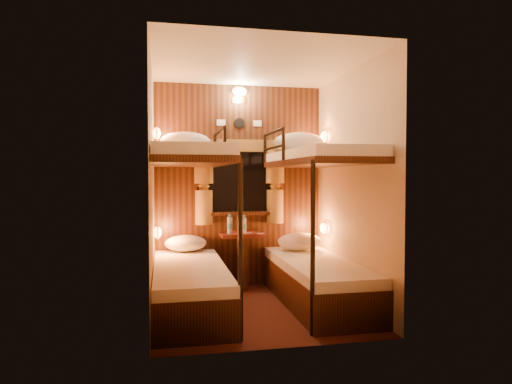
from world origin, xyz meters
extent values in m
plane|color=#35140E|center=(0.00, 0.00, 0.00)|extent=(2.10, 2.10, 0.00)
plane|color=silver|center=(0.00, 0.00, 2.40)|extent=(2.10, 2.10, 0.00)
plane|color=#C6B293|center=(0.00, 1.05, 1.20)|extent=(2.40, 0.00, 2.40)
plane|color=#C6B293|center=(0.00, -1.05, 1.20)|extent=(2.40, 0.00, 2.40)
plane|color=#C6B293|center=(-1.00, 0.00, 1.20)|extent=(0.00, 2.40, 2.40)
plane|color=#C6B293|center=(1.00, 0.00, 1.20)|extent=(0.00, 2.40, 2.40)
cube|color=black|center=(0.00, 1.04, 1.20)|extent=(2.00, 0.03, 2.40)
cube|color=black|center=(-0.65, 0.07, 0.17)|extent=(0.70, 1.90, 0.35)
cube|color=white|center=(-0.65, 0.07, 0.40)|extent=(0.68, 1.88, 0.10)
cube|color=black|center=(-0.65, 0.07, 1.45)|extent=(0.70, 1.90, 0.06)
cube|color=white|center=(-0.65, 0.07, 1.53)|extent=(0.68, 1.88, 0.10)
cylinder|color=black|center=(-0.30, -0.83, 0.72)|extent=(0.04, 0.04, 1.45)
cylinder|color=black|center=(-0.30, 0.95, 1.64)|extent=(0.04, 0.04, 0.32)
cylinder|color=black|center=(-0.30, 0.10, 1.64)|extent=(0.04, 0.04, 0.32)
cylinder|color=black|center=(-0.30, 0.53, 1.80)|extent=(0.04, 0.85, 0.04)
cylinder|color=black|center=(-0.30, 0.53, 1.63)|extent=(0.03, 0.85, 0.03)
cube|color=black|center=(0.65, 0.07, 0.17)|extent=(0.70, 1.90, 0.35)
cube|color=white|center=(0.65, 0.07, 0.40)|extent=(0.68, 1.88, 0.10)
cube|color=black|center=(0.65, 0.07, 1.45)|extent=(0.70, 1.90, 0.06)
cube|color=white|center=(0.65, 0.07, 1.53)|extent=(0.68, 1.88, 0.10)
cylinder|color=black|center=(0.30, -0.83, 0.72)|extent=(0.04, 0.04, 1.45)
cylinder|color=black|center=(0.30, 0.95, 1.64)|extent=(0.04, 0.04, 0.32)
cylinder|color=black|center=(0.30, 0.10, 1.64)|extent=(0.04, 0.04, 0.32)
cylinder|color=black|center=(0.30, 0.53, 1.80)|extent=(0.04, 0.85, 0.04)
cylinder|color=black|center=(0.30, 0.53, 1.63)|extent=(0.03, 0.85, 0.03)
cube|color=black|center=(0.00, 1.02, 1.25)|extent=(0.98, 0.02, 0.78)
cube|color=black|center=(0.00, 1.01, 1.25)|extent=(0.90, 0.01, 0.70)
cube|color=black|center=(0.00, 0.97, 0.87)|extent=(1.00, 0.12, 0.04)
cube|color=olive|center=(0.00, 0.98, 1.68)|extent=(1.10, 0.06, 0.14)
cylinder|color=olive|center=(-0.43, 0.97, 1.43)|extent=(0.22, 0.22, 0.40)
cylinder|color=olive|center=(-0.43, 0.97, 1.20)|extent=(0.11, 0.11, 0.12)
cylinder|color=olive|center=(-0.43, 0.97, 0.95)|extent=(0.20, 0.20, 0.40)
torus|color=#B18C33|center=(-0.43, 0.97, 1.20)|extent=(0.14, 0.14, 0.02)
cylinder|color=olive|center=(0.43, 0.97, 1.43)|extent=(0.22, 0.22, 0.40)
cylinder|color=olive|center=(0.43, 0.97, 1.20)|extent=(0.11, 0.11, 0.12)
cylinder|color=olive|center=(0.43, 0.97, 0.95)|extent=(0.20, 0.20, 0.40)
torus|color=#B18C33|center=(0.43, 0.97, 1.20)|extent=(0.14, 0.14, 0.02)
cylinder|color=black|center=(0.00, 1.02, 1.95)|extent=(0.12, 0.02, 0.12)
cube|color=silver|center=(-0.22, 1.02, 1.95)|extent=(0.10, 0.01, 0.07)
cube|color=silver|center=(0.22, 1.02, 1.95)|extent=(0.10, 0.01, 0.07)
cube|color=#B18C33|center=(0.00, 1.02, 2.22)|extent=(0.18, 0.01, 0.08)
ellipsoid|color=#FFCC8C|center=(0.00, 1.00, 2.32)|extent=(0.18, 0.09, 0.11)
ellipsoid|color=orange|center=(-0.96, 0.70, 0.70)|extent=(0.08, 0.20, 0.13)
torus|color=#B18C33|center=(-0.96, 0.70, 0.70)|extent=(0.02, 0.17, 0.17)
ellipsoid|color=orange|center=(-0.96, 0.70, 1.78)|extent=(0.08, 0.20, 0.13)
torus|color=#B18C33|center=(-0.96, 0.70, 1.78)|extent=(0.02, 0.17, 0.17)
ellipsoid|color=orange|center=(0.96, 0.70, 0.70)|extent=(0.08, 0.20, 0.13)
torus|color=#B18C33|center=(0.96, 0.70, 0.70)|extent=(0.02, 0.17, 0.17)
ellipsoid|color=orange|center=(0.96, 0.70, 1.78)|extent=(0.08, 0.20, 0.13)
torus|color=#B18C33|center=(0.96, 0.70, 1.78)|extent=(0.02, 0.17, 0.17)
cube|color=#5B2014|center=(0.00, 0.85, 0.63)|extent=(0.50, 0.34, 0.04)
cube|color=black|center=(0.00, 0.85, 0.30)|extent=(0.08, 0.30, 0.61)
cube|color=maroon|center=(0.00, 0.85, 0.65)|extent=(0.30, 0.34, 0.01)
cylinder|color=#99BFE5|center=(-0.14, 0.84, 0.75)|extent=(0.06, 0.06, 0.19)
cylinder|color=#4192C4|center=(-0.14, 0.84, 0.74)|extent=(0.07, 0.07, 0.07)
cylinder|color=#4192C4|center=(-0.14, 0.84, 0.86)|extent=(0.03, 0.03, 0.03)
cylinder|color=#99BFE5|center=(0.01, 0.79, 0.74)|extent=(0.06, 0.06, 0.19)
cylinder|color=#4192C4|center=(0.01, 0.79, 0.73)|extent=(0.06, 0.06, 0.07)
cylinder|color=#4192C4|center=(0.01, 0.79, 0.85)|extent=(0.03, 0.03, 0.03)
cube|color=silver|center=(0.21, 0.77, 0.65)|extent=(0.08, 0.07, 0.01)
cube|color=silver|center=(0.09, 0.85, 0.65)|extent=(0.08, 0.07, 0.01)
ellipsoid|color=white|center=(-0.65, 0.86, 0.55)|extent=(0.47, 0.34, 0.19)
ellipsoid|color=white|center=(0.65, 0.68, 0.56)|extent=(0.52, 0.37, 0.20)
ellipsoid|color=white|center=(-0.65, 0.75, 1.70)|extent=(0.56, 0.40, 0.22)
ellipsoid|color=white|center=(0.65, 0.72, 1.71)|extent=(0.60, 0.43, 0.23)
camera|label=1|loc=(-0.90, -4.37, 1.32)|focal=32.00mm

